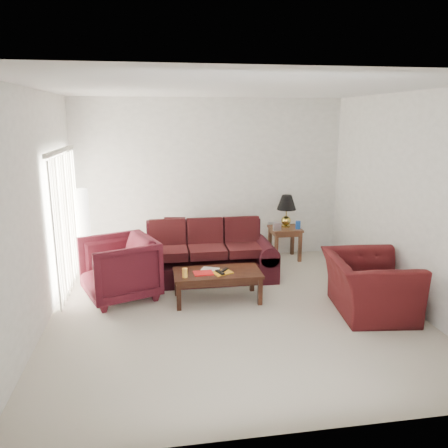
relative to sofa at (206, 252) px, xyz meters
name	(u,v)px	position (x,y,z in m)	size (l,w,h in m)	color
floor	(233,310)	(0.22, -1.31, -0.47)	(5.00, 5.00, 0.00)	beige
blinds	(66,221)	(-2.20, -0.01, 0.61)	(0.10, 2.00, 2.16)	silver
sofa	(206,252)	(0.00, 0.00, 0.00)	(2.28, 0.99, 0.93)	black
throw_pillow	(175,227)	(-0.48, 0.82, 0.24)	(0.38, 0.11, 0.38)	black
end_table	(285,243)	(1.61, 0.84, -0.16)	(0.56, 0.56, 0.61)	#4E261A
table_lamp	(286,211)	(1.64, 0.91, 0.45)	(0.36, 0.36, 0.61)	#B39A38
clock	(277,227)	(1.39, 0.65, 0.22)	(0.15, 0.05, 0.15)	white
blue_canister	(298,225)	(1.82, 0.72, 0.22)	(0.09, 0.09, 0.15)	#194BA7
picture_frame	(273,222)	(1.41, 1.02, 0.22)	(0.12, 0.02, 0.14)	silver
floor_lamp	(84,231)	(-2.04, 0.67, 0.28)	(0.24, 0.24, 1.49)	white
armchair_left	(119,268)	(-1.38, -0.58, 0.00)	(0.99, 1.02, 0.93)	#400E17
armchair_right	(369,285)	(2.06, -1.64, -0.07)	(1.23, 1.08, 0.80)	#3F0E10
coffee_table	(217,286)	(0.05, -0.91, -0.24)	(1.28, 0.64, 0.45)	black
magazine_red	(203,273)	(-0.16, -0.96, -0.01)	(0.28, 0.21, 0.02)	red
magazine_white	(210,270)	(-0.05, -0.83, -0.01)	(0.25, 0.19, 0.01)	beige
magazine_orange	(222,272)	(0.11, -0.98, -0.01)	(0.27, 0.20, 0.02)	orange
remote_a	(220,272)	(0.07, -1.02, 0.01)	(0.06, 0.19, 0.02)	black
remote_b	(224,270)	(0.15, -0.93, 0.01)	(0.05, 0.17, 0.02)	black
yellow_glass	(185,273)	(-0.43, -1.07, 0.05)	(0.08, 0.08, 0.13)	#FCB138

